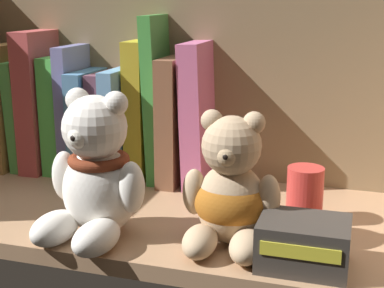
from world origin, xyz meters
The scene contains 18 objects.
shelf_board centered at (0.00, 0.00, 1.00)cm, with size 70.74×30.71×2.00cm, color #A87F5B.
shelf_back_panel centered at (0.00, 15.95, 15.58)cm, with size 73.14×1.20×31.15cm, color #7D694A.
book_0 centered at (-32.13, 12.41, 11.95)cm, with size 3.48×12.67×19.89cm, color olive.
book_1 centered at (-29.13, 12.41, 10.73)cm, with size 1.91×10.68×17.45cm, color #54B052.
book_2 centered at (-26.16, 12.41, 13.08)cm, with size 3.43×11.92×22.16cm, color #BC4B4B.
book_3 centered at (-22.75, 12.41, 11.16)cm, with size 2.79×10.15×18.33cm, color #52C74F.
book_4 centered at (-20.06, 12.41, 12.02)cm, with size 1.99×11.18×20.03cm, color #7375B2.
book_5 centered at (-17.45, 12.41, 10.20)cm, with size 2.63×13.44×16.40cm, color teal.
book_6 centered at (-14.59, 12.41, 10.12)cm, with size 2.50×11.74×16.23cm, color #623B4D.
book_7 centered at (-11.92, 12.41, 10.46)cm, with size 2.25×14.55×16.92cm, color #649BCD.
book_8 centered at (-9.05, 12.41, 12.51)cm, with size 2.88×9.14×21.03cm, color #B29B23.
book_9 centered at (-6.36, 12.41, 14.35)cm, with size 1.91×9.27×24.70cm, color green.
book_10 centered at (-3.67, 12.41, 11.39)cm, with size 2.87×11.67×18.78cm, color brown.
book_11 centered at (-0.41, 12.41, 12.51)cm, with size 3.04×11.08×21.03cm, color #CC6697.
teddy_bear_larger centered at (-5.99, -9.91, 9.36)cm, with size 12.78×13.25×17.24cm.
teddy_bear_smaller centered at (9.49, -7.64, 8.04)cm, with size 11.21×11.71×15.36cm.
pillar_candle centered at (16.78, 1.65, 5.48)cm, with size 4.53×4.53×6.96cm, color #C63833.
small_product_box centered at (18.06, -10.70, 4.55)cm, with size 9.27×7.26×5.10cm.
Camera 1 is at (22.79, -65.06, 29.43)cm, focal length 52.38 mm.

